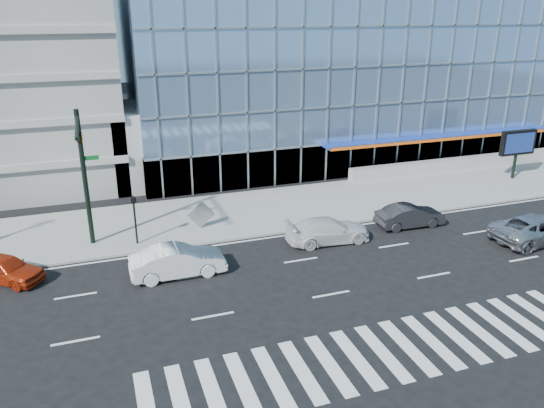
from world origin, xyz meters
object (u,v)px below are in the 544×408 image
Objects in this scene: traffic_signal at (81,151)px; white_sedan at (178,261)px; white_suv at (328,230)px; marquee_sign at (518,144)px; ped_signal_post at (135,213)px; tilted_panel at (201,214)px; dark_sedan at (410,216)px; silver_suv at (537,229)px; red_sedan at (5,269)px.

traffic_signal is 1.60× the size of white_sedan.
marquee_sign is at bearing -70.12° from white_suv.
ped_signal_post is at bearing 8.52° from traffic_signal.
white_suv is (-19.52, -6.19, -2.32)m from marquee_sign.
ped_signal_post is 30.67m from marquee_sign.
ped_signal_post is at bearing -170.54° from tilted_panel.
marquee_sign is 0.90× the size of dark_sedan.
dark_sedan is (6.00, 0.44, -0.01)m from white_suv.
silver_suv is 1.14× the size of white_suv.
red_sedan is 3.22× the size of tilted_panel.
traffic_signal reaches higher than ped_signal_post.
tilted_panel is (11.03, 3.28, 0.35)m from red_sedan.
marquee_sign is at bearing -44.78° from red_sedan.
white_sedan reaches higher than red_sedan.
red_sedan is at bearing -158.05° from traffic_signal.
white_sedan is (-28.81, -7.50, -2.24)m from marquee_sign.
tilted_panel is at bearing -23.96° from white_sedan.
red_sedan is (-17.86, 1.00, -0.04)m from white_suv.
marquee_sign is at bearing -65.14° from dark_sedan.
tilted_panel reaches higher than red_sedan.
red_sedan is at bearing 77.18° from silver_suv.
ped_signal_post is 0.72× the size of red_sedan.
traffic_signal is 20.35m from dark_sedan.
silver_suv is (-7.52, -10.26, -2.25)m from marquee_sign.
traffic_signal reaches higher than white_suv.
ped_signal_post is 4.94m from white_sedan.
traffic_signal is at bearing 71.80° from silver_suv.
silver_suv is 21.47m from white_sedan.
tilted_panel is at bearing 12.84° from traffic_signal.
tilted_panel is at bearing -175.85° from marquee_sign.
white_sedan is 15.39m from dark_sedan.
silver_suv is at bearing -29.82° from tilted_panel.
marquee_sign is 0.80× the size of white_sedan.
tilted_panel reaches higher than white_suv.
ped_signal_post is 0.67× the size of dark_sedan.
silver_suv is 30.29m from red_sedan.
red_sedan is at bearing -162.72° from ped_signal_post.
white_sedan is 1.12× the size of dark_sedan.
white_suv is 1.03× the size of white_sedan.
silver_suv is at bearing -62.32° from red_sedan.
traffic_signal is 1.79× the size of dark_sedan.
white_suv is (-12.00, 4.07, -0.07)m from silver_suv.
dark_sedan is at bearing -22.57° from tilted_panel.
ped_signal_post is 2.31× the size of tilted_panel.
dark_sedan is (-6.00, 4.51, -0.08)m from silver_suv.
ped_signal_post reaches higher than dark_sedan.
red_sedan is (-4.38, -1.77, -5.45)m from traffic_signal.
marquee_sign is 0.96× the size of red_sedan.
traffic_signal is 1.91× the size of red_sedan.
ped_signal_post reaches higher than white_sedan.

